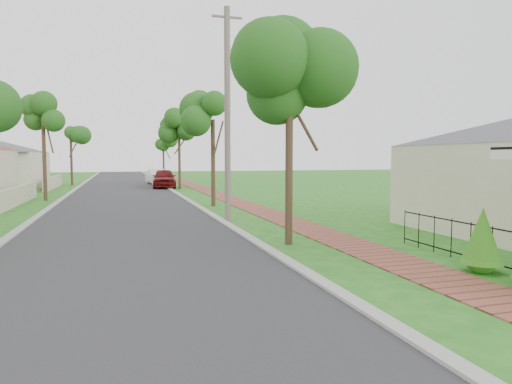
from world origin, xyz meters
name	(u,v)px	position (x,y,z in m)	size (l,w,h in m)	color
ground	(305,296)	(0.00, 0.00, 0.00)	(160.00, 160.00, 0.00)	#1F6718
road	(124,202)	(-3.00, 20.00, 0.00)	(7.00, 120.00, 0.02)	#28282B
kerb_right	(187,200)	(0.65, 20.00, 0.00)	(0.30, 120.00, 0.10)	#9E9E99
kerb_left	(57,203)	(-6.65, 20.00, 0.00)	(0.30, 120.00, 0.10)	#9E9E99
sidewalk	(228,199)	(3.25, 20.00, 0.00)	(1.50, 120.00, 0.03)	brown
street_trees	(124,130)	(-2.87, 26.84, 4.54)	(10.70, 37.65, 5.89)	#382619
parked_car_red	(164,178)	(0.40, 31.72, 0.81)	(1.91, 4.74, 1.62)	#610E0E
parked_car_white	(157,177)	(0.25, 36.94, 0.73)	(1.54, 4.42, 1.46)	white
near_tree	(290,77)	(1.52, 4.84, 4.87)	(2.38, 2.38, 6.10)	#382619
utility_pole	(227,114)	(0.90, 10.06, 4.26)	(1.20, 0.24, 8.41)	#736459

